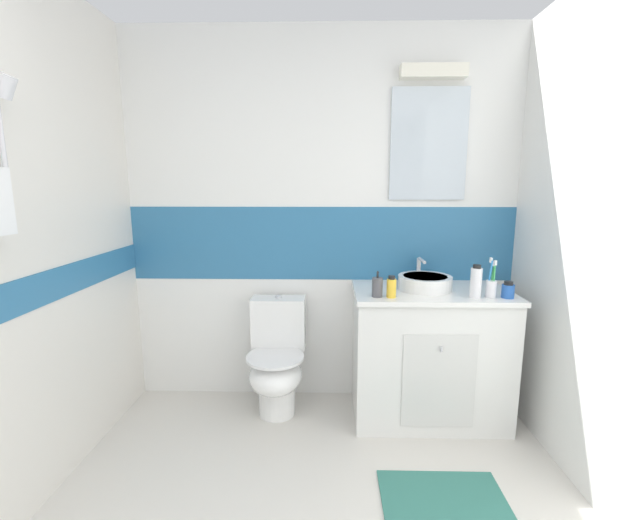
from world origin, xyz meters
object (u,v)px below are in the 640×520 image
object	(u,v)px
lotion_bottle_short	(391,287)
hair_gel_jar	(508,290)
toothbrush_cup	(491,286)
soap_dispenser	(377,287)
toilet	(277,361)
sink_basin	(425,282)
mouthwash_bottle	(476,282)

from	to	relation	value
lotion_bottle_short	hair_gel_jar	bearing A→B (deg)	0.57
toothbrush_cup	soap_dispenser	xyz separation A→B (m)	(-0.66, -0.00, -0.01)
toilet	soap_dispenser	size ratio (longest dim) A/B	4.93
sink_basin	hair_gel_jar	size ratio (longest dim) A/B	3.85
soap_dispenser	lotion_bottle_short	xyz separation A→B (m)	(0.08, -0.01, 0.00)
soap_dispenser	mouthwash_bottle	distance (m)	0.57
toilet	mouthwash_bottle	world-z (taller)	mouthwash_bottle
toothbrush_cup	toilet	bearing A→B (deg)	171.26
sink_basin	hair_gel_jar	xyz separation A→B (m)	(0.44, -0.19, -0.00)
soap_dispenser	lotion_bottle_short	bearing A→B (deg)	-9.82
toothbrush_cup	lotion_bottle_short	distance (m)	0.58
toilet	mouthwash_bottle	distance (m)	1.34
toilet	lotion_bottle_short	size ratio (longest dim) A/B	5.91
sink_basin	hair_gel_jar	distance (m)	0.48
toilet	toothbrush_cup	xyz separation A→B (m)	(1.28, -0.20, 0.56)
hair_gel_jar	lotion_bottle_short	world-z (taller)	lotion_bottle_short
toilet	lotion_bottle_short	xyz separation A→B (m)	(0.70, -0.21, 0.56)
sink_basin	toilet	world-z (taller)	sink_basin
sink_basin	soap_dispenser	world-z (taller)	sink_basin
sink_basin	lotion_bottle_short	xyz separation A→B (m)	(-0.24, -0.20, 0.01)
toilet	lotion_bottle_short	distance (m)	0.92
hair_gel_jar	lotion_bottle_short	distance (m)	0.67
mouthwash_bottle	lotion_bottle_short	world-z (taller)	mouthwash_bottle
soap_dispenser	hair_gel_jar	size ratio (longest dim) A/B	1.58
mouthwash_bottle	lotion_bottle_short	bearing A→B (deg)	-179.59
sink_basin	mouthwash_bottle	distance (m)	0.32
toothbrush_cup	mouthwash_bottle	world-z (taller)	toothbrush_cup
sink_basin	toothbrush_cup	distance (m)	0.39
mouthwash_bottle	hair_gel_jar	xyz separation A→B (m)	(0.19, 0.00, -0.05)
toothbrush_cup	lotion_bottle_short	xyz separation A→B (m)	(-0.58, -0.02, -0.01)
mouthwash_bottle	hair_gel_jar	size ratio (longest dim) A/B	2.00
sink_basin	mouthwash_bottle	xyz separation A→B (m)	(0.25, -0.20, 0.05)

